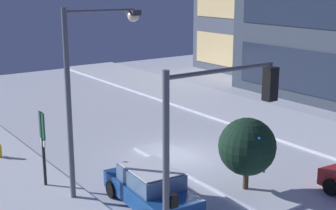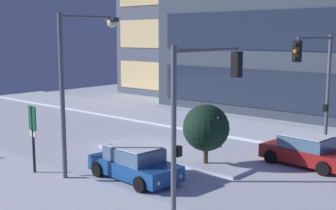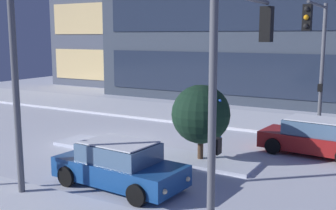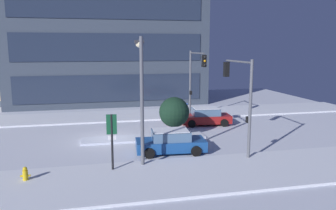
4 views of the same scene
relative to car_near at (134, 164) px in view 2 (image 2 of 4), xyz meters
name	(u,v)px [view 2 (image 2 of 4)]	position (x,y,z in m)	size (l,w,h in m)	color
ground	(141,149)	(-3.60, 4.04, -0.71)	(52.00, 52.00, 0.00)	silver
curb_strip_near	(6,183)	(-3.60, -4.11, -0.64)	(52.00, 5.20, 0.14)	silver
curb_strip_far	(223,126)	(-3.60, 12.19, -0.64)	(52.00, 5.20, 0.14)	silver
median_strip	(169,156)	(-1.16, 3.65, -0.64)	(9.00, 1.80, 0.14)	silver
office_tower_secondary	(190,13)	(-16.40, 24.58, 7.84)	(13.53, 8.70, 17.09)	#4C5466
car_near	(134,164)	(0.00, 0.00, 0.00)	(4.57, 2.32, 1.49)	#19478C
car_far	(306,151)	(4.74, 7.01, 0.00)	(4.46, 2.37, 1.49)	maroon
traffic_light_corner_near_right	(202,98)	(4.22, -0.74, 3.36)	(0.32, 4.13, 5.95)	#565960
traffic_light_corner_far_right	(317,74)	(4.32, 8.79, 3.61)	(0.32, 4.32, 6.33)	#565960
street_lamp_arched	(79,71)	(-2.03, -1.31, 4.03)	(0.64, 2.96, 7.21)	#565960
parking_info_sign	(33,131)	(-3.80, -2.56, 1.32)	(0.55, 0.12, 3.16)	black
decorated_tree_median	(206,128)	(1.13, 3.72, 1.17)	(2.25, 2.30, 3.01)	#473323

